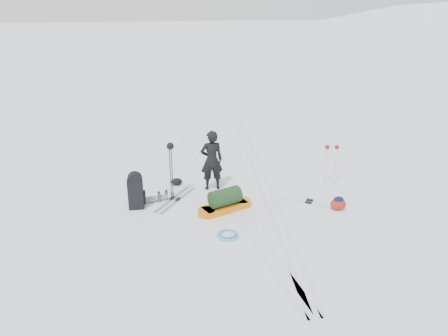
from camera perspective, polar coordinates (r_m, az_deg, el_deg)
The scene contains 14 objects.
ground at distance 11.77m, azimuth 0.56°, elevation -4.11°, with size 200.00×200.00×0.00m, color white.
snow_hill_backdrop at distance 136.49m, azimuth 19.00°, elevation -12.94°, with size 359.50×192.00×162.45m.
ski_tracks at distance 12.68m, azimuth 2.37°, elevation -2.18°, with size 3.38×17.97×0.01m.
skier at distance 12.10m, azimuth -1.63°, elevation 1.01°, with size 0.63×0.41×1.72m, color black.
pulk_sled at distance 11.10m, azimuth 0.14°, elevation -4.46°, with size 1.59×0.94×0.59m.
expedition_rucksack at distance 11.37m, azimuth -11.14°, elevation -2.98°, with size 1.03×0.58×0.98m.
ski_poles_black at distance 11.50m, azimuth -7.01°, elevation 1.97°, with size 0.19×0.21×1.56m.
ski_poles_silver at distance 12.63m, azimuth 13.88°, elevation 2.07°, with size 0.38×0.19×1.23m.
touring_skis_grey at distance 11.81m, azimuth -6.41°, elevation -4.09°, with size 1.25×1.56×0.06m.
touring_skis_white at distance 11.80m, azimuth 11.05°, elevation -4.40°, with size 1.52×1.20×0.06m.
rope_coil at distance 10.04m, azimuth 0.51°, elevation -8.68°, with size 0.66×0.66×0.06m.
small_daypack at distance 11.53m, azimuth 14.69°, elevation -4.49°, with size 0.42×0.32×0.35m.
thermos_pair at distance 11.75m, azimuth -8.03°, elevation -3.63°, with size 0.30×0.19×0.30m.
stuff_sack at distance 12.70m, azimuth -6.21°, elevation -1.78°, with size 0.40×0.36×0.20m.
Camera 1 is at (-2.39, -10.37, 5.04)m, focal length 35.00 mm.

